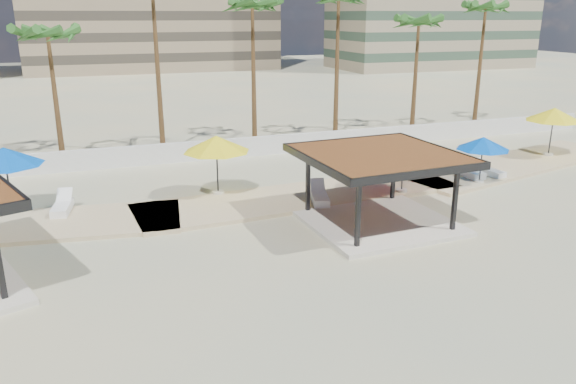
% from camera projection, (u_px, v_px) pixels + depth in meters
% --- Properties ---
extents(ground, '(200.00, 200.00, 0.00)m').
position_uv_depth(ground, '(323.00, 261.00, 20.16)').
color(ground, '#C9B685').
rests_on(ground, ground).
extents(promenade, '(44.45, 7.97, 0.24)m').
position_uv_depth(promenade, '(298.00, 193.00, 27.66)').
color(promenade, '#C6B284').
rests_on(promenade, ground).
extents(boundary_wall, '(56.00, 0.30, 1.20)m').
position_uv_depth(boundary_wall, '(219.00, 149.00, 34.31)').
color(boundary_wall, silver).
rests_on(boundary_wall, ground).
extents(pavilion_central, '(6.39, 6.39, 3.10)m').
position_uv_depth(pavilion_central, '(378.00, 181.00, 23.29)').
color(pavilion_central, beige).
rests_on(pavilion_central, ground).
extents(umbrella_b, '(3.27, 3.27, 2.85)m').
position_uv_depth(umbrella_b, '(216.00, 144.00, 26.48)').
color(umbrella_b, beige).
rests_on(umbrella_b, promenade).
extents(umbrella_c, '(3.59, 3.59, 2.80)m').
position_uv_depth(umbrella_c, '(404.00, 143.00, 26.76)').
color(umbrella_c, beige).
rests_on(umbrella_c, promenade).
extents(umbrella_d, '(3.50, 3.50, 2.39)m').
position_uv_depth(umbrella_d, '(483.00, 143.00, 28.38)').
color(umbrella_d, beige).
rests_on(umbrella_d, promenade).
extents(umbrella_e, '(4.20, 4.20, 2.93)m').
position_uv_depth(umbrella_e, '(554.00, 115.00, 33.84)').
color(umbrella_e, beige).
rests_on(umbrella_e, promenade).
extents(umbrella_f, '(3.83, 3.83, 2.88)m').
position_uv_depth(umbrella_f, '(4.00, 157.00, 24.02)').
color(umbrella_f, beige).
rests_on(umbrella_f, promenade).
extents(lounger_a, '(0.99, 2.16, 0.79)m').
position_uv_depth(lounger_a, '(62.00, 207.00, 24.70)').
color(lounger_a, white).
rests_on(lounger_a, promenade).
extents(lounger_b, '(1.25, 2.26, 0.81)m').
position_uv_depth(lounger_b, '(319.00, 197.00, 26.05)').
color(lounger_b, white).
rests_on(lounger_b, promenade).
extents(lounger_c, '(0.91, 1.99, 0.72)m').
position_uv_depth(lounger_c, '(489.00, 171.00, 30.42)').
color(lounger_c, white).
rests_on(lounger_c, promenade).
extents(lounger_d, '(0.78, 2.24, 0.84)m').
position_uv_depth(lounger_d, '(467.00, 172.00, 30.24)').
color(lounger_d, white).
rests_on(lounger_d, promenade).
extents(palm_c, '(3.00, 3.00, 8.30)m').
position_uv_depth(palm_c, '(48.00, 38.00, 31.25)').
color(palm_c, brown).
rests_on(palm_c, ground).
extents(palm_e, '(3.00, 3.00, 9.89)m').
position_uv_depth(palm_e, '(252.00, 11.00, 35.00)').
color(palm_e, brown).
rests_on(palm_e, ground).
extents(palm_f, '(3.00, 3.00, 10.36)m').
position_uv_depth(palm_f, '(339.00, 4.00, 37.01)').
color(palm_f, brown).
rests_on(palm_f, ground).
extents(palm_g, '(3.00, 3.00, 8.85)m').
position_uv_depth(palm_g, '(419.00, 26.00, 39.04)').
color(palm_g, brown).
rests_on(palm_g, ground).
extents(palm_h, '(3.00, 3.00, 9.81)m').
position_uv_depth(palm_h, '(485.00, 12.00, 41.27)').
color(palm_h, brown).
rests_on(palm_h, ground).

